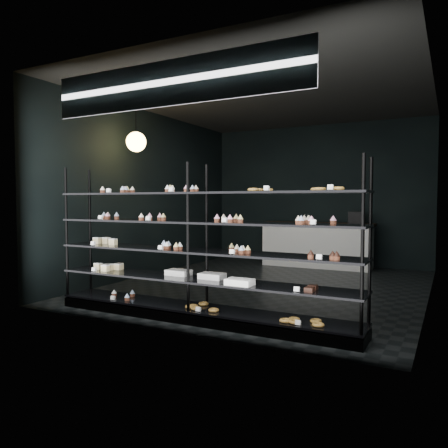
% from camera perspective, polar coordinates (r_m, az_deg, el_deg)
% --- Properties ---
extents(room, '(5.01, 6.01, 3.20)m').
position_cam_1_polar(room, '(7.50, 5.89, 4.10)').
color(room, black).
rests_on(room, ground).
extents(display_shelf, '(4.00, 0.50, 1.91)m').
position_cam_1_polar(display_shelf, '(5.34, -3.60, -5.89)').
color(display_shelf, black).
rests_on(display_shelf, room).
extents(signage, '(3.30, 0.05, 0.50)m').
position_cam_1_polar(signage, '(5.07, -7.03, 17.80)').
color(signage, '#0D1144').
rests_on(signage, room).
extents(pendant_lamp, '(0.33, 0.33, 0.90)m').
position_cam_1_polar(pendant_lamp, '(7.60, -11.41, 10.48)').
color(pendant_lamp, black).
rests_on(pendant_lamp, room).
extents(service_counter, '(2.43, 0.65, 1.23)m').
position_cam_1_polar(service_counter, '(9.86, 12.08, -2.60)').
color(service_counter, silver).
rests_on(service_counter, room).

